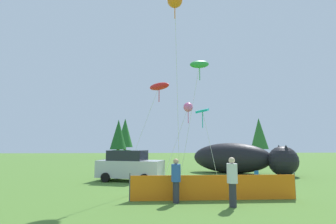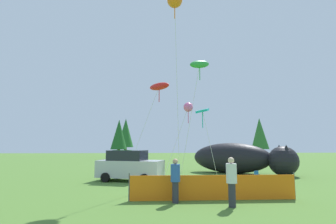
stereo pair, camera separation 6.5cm
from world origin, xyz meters
name	(u,v)px [view 2 (the right image)]	position (x,y,z in m)	size (l,w,h in m)	color
ground_plane	(191,189)	(0.00, 0.00, 0.00)	(120.00, 120.00, 0.00)	#4C752D
parked_car	(130,166)	(-3.65, 3.31, 0.99)	(4.62, 3.06, 2.02)	#B7BCC1
folding_chair	(254,177)	(3.83, 0.76, 0.52)	(0.69, 0.69, 0.88)	#1959A5
inflatable_cat	(240,159)	(5.19, 7.21, 1.17)	(8.04, 6.34, 2.53)	black
safety_fence	(213,188)	(0.55, -2.93, 0.54)	(7.40, 0.07, 1.18)	orange
spectator_in_blue_shirt	(232,180)	(0.99, -4.22, 1.04)	(0.42, 0.42, 1.91)	#2D2D38
spectator_in_green_shirt	(175,179)	(-1.16, -3.38, 0.99)	(0.40, 0.40, 1.82)	#2D2D38
kite_green_fish	(200,65)	(1.58, 5.56, 8.74)	(2.30, 3.15, 9.29)	silver
kite_teal_diamond	(203,112)	(1.65, 4.98, 4.88)	(1.52, 1.19, 5.19)	silver
kite_pink_octopus	(188,107)	(0.71, 6.22, 5.38)	(2.42, 1.60, 5.79)	silver
kite_orange_flower	(175,1)	(-0.72, 1.79, 11.94)	(1.02, 2.88, 12.50)	silver
kite_red_lizard	(159,87)	(-1.63, 6.71, 7.17)	(3.69, 2.50, 7.62)	silver
horizon_tree_east	(260,134)	(15.92, 28.77, 4.22)	(2.88, 2.88, 6.87)	brown
horizon_tree_west	(126,133)	(-7.70, 39.57, 4.74)	(3.23, 3.23, 7.71)	brown
horizon_tree_mid	(119,135)	(-7.91, 30.56, 4.07)	(2.78, 2.78, 6.64)	brown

